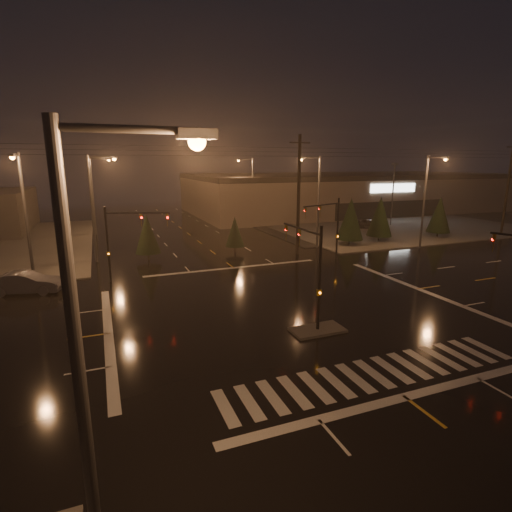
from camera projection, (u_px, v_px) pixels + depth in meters
name	position (u px, v px, depth m)	size (l,w,h in m)	color
ground	(287.00, 308.00, 26.13)	(140.00, 140.00, 0.00)	black
sidewalk_ne	(374.00, 222.00, 64.01)	(36.00, 36.00, 0.12)	#4A4742
median_island	(318.00, 330.00, 22.49)	(3.00, 1.60, 0.15)	#4A4742
crosswalk	(374.00, 373.00, 17.97)	(15.00, 2.60, 0.01)	beige
stop_bar_near	(405.00, 397.00, 16.16)	(16.00, 0.50, 0.01)	beige
stop_bar_far	(234.00, 268.00, 36.09)	(16.00, 0.50, 0.01)	beige
parking_lot	(407.00, 222.00, 63.99)	(50.00, 24.00, 0.08)	black
retail_building	(345.00, 191.00, 79.42)	(60.20, 28.30, 7.20)	#6B594C
signal_mast_median	(311.00, 263.00, 22.49)	(0.25, 4.59, 6.00)	black
signal_mast_ne	(331.00, 222.00, 37.84)	(4.84, 1.86, 6.00)	black
signal_mast_nw	(121.00, 235.00, 31.05)	(4.84, 1.86, 6.00)	black
streetlight_0	(96.00, 358.00, 7.22)	(2.77, 0.32, 10.00)	#38383A
streetlight_1	(95.00, 201.00, 37.11)	(2.77, 0.32, 10.00)	#38383A
streetlight_2	(95.00, 190.00, 51.61)	(2.77, 0.32, 10.00)	#38383A
streetlight_3	(316.00, 196.00, 43.30)	(2.77, 0.32, 10.00)	#38383A
streetlight_4	(251.00, 186.00, 61.41)	(2.77, 0.32, 10.00)	#38383A
streetlight_5	(25.00, 211.00, 29.22)	(0.32, 2.77, 10.00)	#38383A
streetlight_6	(427.00, 196.00, 42.80)	(0.32, 2.77, 10.00)	#38383A
utility_pole_1	(299.00, 195.00, 40.27)	(2.20, 0.32, 12.00)	black
utility_pole_2	(508.00, 188.00, 51.00)	(2.20, 0.32, 12.00)	black
conifer_0	(351.00, 219.00, 45.36)	(3.02, 3.02, 5.42)	black
conifer_1	(380.00, 216.00, 47.61)	(3.00, 3.00, 5.39)	black
conifer_2	(439.00, 214.00, 50.22)	(2.87, 2.87, 5.19)	black
conifer_3	(147.00, 234.00, 38.50)	(2.42, 2.42, 4.48)	black
conifer_4	(235.00, 232.00, 41.71)	(1.98, 1.98, 3.80)	black
car_parked	(371.00, 224.00, 56.77)	(1.83, 4.55, 1.55)	black
car_crossing	(26.00, 283.00, 28.85)	(1.70, 4.87, 1.61)	slate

